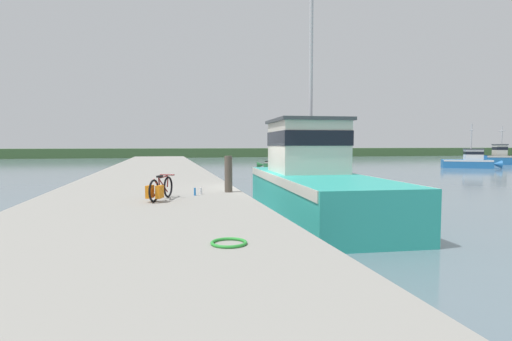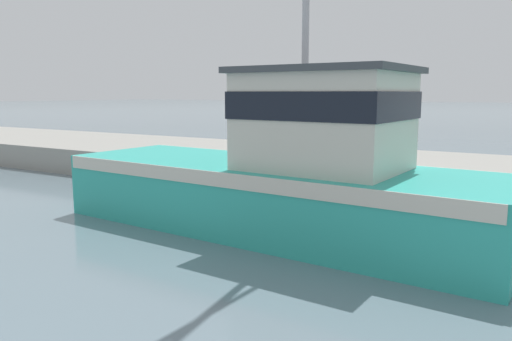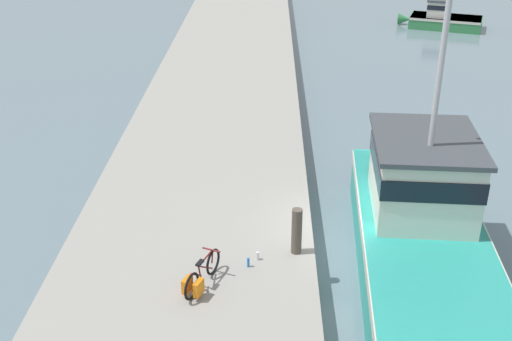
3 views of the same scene
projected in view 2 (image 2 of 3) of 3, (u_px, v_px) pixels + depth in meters
The scene contains 8 objects.
ground_plane at pixel (347, 218), 11.71m from camera, with size 320.00×320.00×0.00m, color slate.
dock_pier at pixel (394, 175), 15.05m from camera, with size 6.20×80.00×0.91m, color gray.
fishing_boat_main at pixel (295, 175), 10.27m from camera, with size 3.61×11.48×10.50m.
bicycle_touring at pixel (307, 146), 15.90m from camera, with size 0.80×1.54×0.69m.
mooring_post at pixel (325, 147), 13.22m from camera, with size 0.25×0.25×1.18m, color #51473D.
hose_coil at pixel (158, 149), 17.62m from camera, with size 0.57×0.57×0.05m, color green.
water_bottle_on_curb at pixel (326, 160), 14.26m from camera, with size 0.08×0.08×0.20m, color silver.
water_bottle_by_bike at pixel (319, 158), 14.59m from camera, with size 0.06×0.06×0.24m, color blue.
Camera 2 is at (10.90, 3.96, 2.92)m, focal length 35.00 mm.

